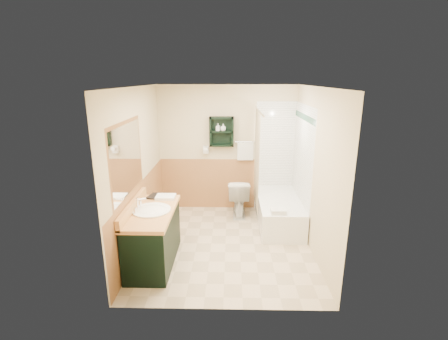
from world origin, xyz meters
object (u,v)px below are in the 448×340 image
(wall_shelf, at_px, (222,132))
(bathtub, at_px, (279,212))
(vanity_book, at_px, (149,189))
(soap_bottle_b, at_px, (223,128))
(hair_dryer, at_px, (206,150))
(soap_bottle_a, at_px, (218,129))
(vanity, at_px, (153,237))
(toilet, at_px, (239,197))

(wall_shelf, distance_m, bathtub, 1.80)
(vanity_book, height_order, soap_bottle_b, soap_bottle_b)
(hair_dryer, bearing_deg, bathtub, -27.72)
(vanity_book, xyz_separation_m, soap_bottle_a, (1.00, 1.40, 0.69))
(wall_shelf, bearing_deg, soap_bottle_a, -175.53)
(vanity, relative_size, soap_bottle_b, 9.24)
(hair_dryer, distance_m, soap_bottle_a, 0.46)
(hair_dryer, xyz_separation_m, vanity_book, (-0.76, -1.43, -0.29))
(hair_dryer, height_order, bathtub, hair_dryer)
(vanity, height_order, soap_bottle_a, soap_bottle_a)
(hair_dryer, bearing_deg, soap_bottle_a, -7.24)
(vanity_book, height_order, soap_bottle_a, soap_bottle_a)
(hair_dryer, bearing_deg, wall_shelf, -4.76)
(wall_shelf, relative_size, hair_dryer, 2.29)
(bathtub, distance_m, soap_bottle_b, 1.83)
(vanity, bearing_deg, wall_shelf, 65.32)
(vanity_book, bearing_deg, soap_bottle_b, 66.46)
(toilet, xyz_separation_m, soap_bottle_a, (-0.39, 0.25, 1.25))
(hair_dryer, bearing_deg, vanity_book, -118.01)
(vanity, bearing_deg, soap_bottle_a, 66.84)
(vanity_book, bearing_deg, bathtub, 33.76)
(soap_bottle_a, height_order, soap_bottle_b, soap_bottle_b)
(wall_shelf, xyz_separation_m, vanity, (-0.89, -1.95, -1.16))
(wall_shelf, bearing_deg, vanity_book, -127.06)
(hair_dryer, bearing_deg, soap_bottle_b, -5.19)
(hair_dryer, relative_size, vanity_book, 0.97)
(wall_shelf, bearing_deg, soap_bottle_b, -9.28)
(soap_bottle_b, bearing_deg, hair_dryer, 174.81)
(bathtub, xyz_separation_m, vanity_book, (-2.08, -0.73, 0.67))
(bathtub, xyz_separation_m, toilet, (-0.70, 0.42, 0.11))
(wall_shelf, xyz_separation_m, hair_dryer, (-0.30, 0.02, -0.35))
(bathtub, distance_m, vanity_book, 2.31)
(bathtub, bearing_deg, wall_shelf, 146.79)
(soap_bottle_b, bearing_deg, wall_shelf, 170.72)
(bathtub, relative_size, toilet, 2.11)
(vanity_book, distance_m, soap_bottle_b, 1.91)
(toilet, height_order, vanity_book, vanity_book)
(soap_bottle_a, bearing_deg, vanity_book, -125.45)
(wall_shelf, height_order, vanity_book, wall_shelf)
(vanity_book, xyz_separation_m, soap_bottle_b, (1.09, 1.40, 0.71))
(hair_dryer, xyz_separation_m, soap_bottle_a, (0.24, -0.03, 0.40))
(wall_shelf, height_order, bathtub, wall_shelf)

